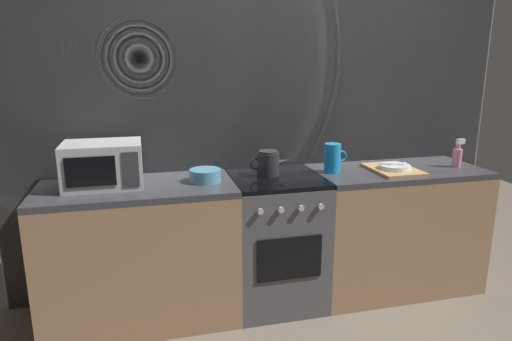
{
  "coord_description": "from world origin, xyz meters",
  "views": [
    {
      "loc": [
        -0.83,
        -2.77,
        1.66
      ],
      "look_at": [
        -0.14,
        0.0,
        0.95
      ],
      "focal_mm": 31.68,
      "sensor_mm": 36.0,
      "label": 1
    }
  ],
  "objects_px": {
    "pitcher": "(333,158)",
    "spray_bottle": "(457,156)",
    "microwave": "(103,164)",
    "stove_unit": "(276,240)",
    "kettle": "(268,163)",
    "mixing_bowl": "(205,175)",
    "dish_pile": "(394,169)"
  },
  "relations": [
    {
      "from": "stove_unit",
      "to": "mixing_bowl",
      "type": "xyz_separation_m",
      "value": [
        -0.47,
        -0.01,
        0.49
      ]
    },
    {
      "from": "stove_unit",
      "to": "pitcher",
      "type": "relative_size",
      "value": 4.5
    },
    {
      "from": "microwave",
      "to": "kettle",
      "type": "bearing_deg",
      "value": 0.5
    },
    {
      "from": "stove_unit",
      "to": "mixing_bowl",
      "type": "relative_size",
      "value": 4.5
    },
    {
      "from": "microwave",
      "to": "dish_pile",
      "type": "bearing_deg",
      "value": -2.93
    },
    {
      "from": "stove_unit",
      "to": "microwave",
      "type": "height_order",
      "value": "microwave"
    },
    {
      "from": "mixing_bowl",
      "to": "spray_bottle",
      "type": "relative_size",
      "value": 0.99
    },
    {
      "from": "mixing_bowl",
      "to": "spray_bottle",
      "type": "bearing_deg",
      "value": -1.38
    },
    {
      "from": "microwave",
      "to": "kettle",
      "type": "relative_size",
      "value": 1.62
    },
    {
      "from": "dish_pile",
      "to": "kettle",
      "type": "bearing_deg",
      "value": 172.99
    },
    {
      "from": "stove_unit",
      "to": "mixing_bowl",
      "type": "bearing_deg",
      "value": -179.22
    },
    {
      "from": "kettle",
      "to": "microwave",
      "type": "bearing_deg",
      "value": -179.5
    },
    {
      "from": "pitcher",
      "to": "dish_pile",
      "type": "bearing_deg",
      "value": -9.91
    },
    {
      "from": "stove_unit",
      "to": "spray_bottle",
      "type": "height_order",
      "value": "spray_bottle"
    },
    {
      "from": "dish_pile",
      "to": "spray_bottle",
      "type": "xyz_separation_m",
      "value": [
        0.51,
        0.0,
        0.06
      ]
    },
    {
      "from": "pitcher",
      "to": "mixing_bowl",
      "type": "bearing_deg",
      "value": -178.28
    },
    {
      "from": "pitcher",
      "to": "spray_bottle",
      "type": "xyz_separation_m",
      "value": [
        0.93,
        -0.07,
        -0.02
      ]
    },
    {
      "from": "dish_pile",
      "to": "spray_bottle",
      "type": "height_order",
      "value": "spray_bottle"
    },
    {
      "from": "microwave",
      "to": "spray_bottle",
      "type": "distance_m",
      "value": 2.43
    },
    {
      "from": "kettle",
      "to": "mixing_bowl",
      "type": "bearing_deg",
      "value": -172.18
    },
    {
      "from": "stove_unit",
      "to": "kettle",
      "type": "distance_m",
      "value": 0.54
    },
    {
      "from": "pitcher",
      "to": "kettle",
      "type": "bearing_deg",
      "value": 175.79
    },
    {
      "from": "kettle",
      "to": "mixing_bowl",
      "type": "relative_size",
      "value": 1.42
    },
    {
      "from": "microwave",
      "to": "dish_pile",
      "type": "distance_m",
      "value": 1.92
    },
    {
      "from": "microwave",
      "to": "stove_unit",
      "type": "bearing_deg",
      "value": -2.3
    },
    {
      "from": "dish_pile",
      "to": "spray_bottle",
      "type": "relative_size",
      "value": 1.97
    },
    {
      "from": "dish_pile",
      "to": "spray_bottle",
      "type": "bearing_deg",
      "value": 0.51
    },
    {
      "from": "pitcher",
      "to": "spray_bottle",
      "type": "distance_m",
      "value": 0.94
    },
    {
      "from": "stove_unit",
      "to": "dish_pile",
      "type": "xyz_separation_m",
      "value": [
        0.83,
        -0.05,
        0.47
      ]
    },
    {
      "from": "pitcher",
      "to": "spray_bottle",
      "type": "relative_size",
      "value": 0.99
    },
    {
      "from": "microwave",
      "to": "pitcher",
      "type": "height_order",
      "value": "microwave"
    },
    {
      "from": "stove_unit",
      "to": "kettle",
      "type": "xyz_separation_m",
      "value": [
        -0.04,
        0.05,
        0.53
      ]
    }
  ]
}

